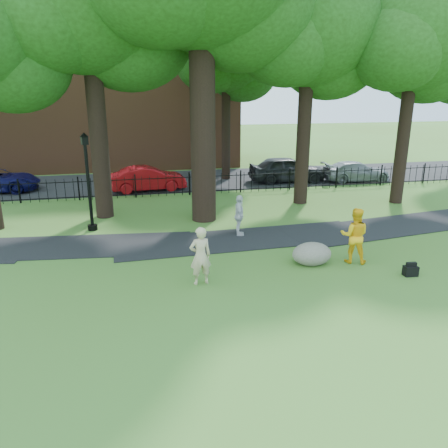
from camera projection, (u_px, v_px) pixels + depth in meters
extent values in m
plane|color=#456824|center=(241.00, 282.00, 13.66)|extent=(120.00, 120.00, 0.00)
cube|color=black|center=(242.00, 240.00, 17.50)|extent=(36.07, 3.85, 0.03)
cube|color=black|center=(181.00, 181.00, 28.60)|extent=(80.00, 7.00, 0.02)
cube|color=black|center=(189.00, 177.00, 24.56)|extent=(44.00, 0.04, 0.04)
cube|color=black|center=(189.00, 192.00, 24.81)|extent=(44.00, 0.04, 0.04)
cube|color=brown|center=(115.00, 86.00, 33.48)|extent=(18.00, 8.00, 12.00)
cylinder|color=black|center=(202.00, 102.00, 18.63)|extent=(1.10, 1.10, 10.50)
ellipsoid|color=#1D3C10|center=(240.00, 3.00, 18.78)|extent=(6.72, 6.72, 5.71)
ellipsoid|color=#1D3C10|center=(12.00, 62.00, 17.80)|extent=(4.80, 4.80, 4.08)
cylinder|color=black|center=(97.00, 118.00, 19.34)|extent=(0.80, 0.80, 9.10)
ellipsoid|color=#1D3C10|center=(129.00, 35.00, 19.46)|extent=(5.76, 5.76, 4.90)
ellipsoid|color=#1D3C10|center=(49.00, 15.00, 17.18)|extent=(5.40, 5.40, 4.59)
cylinder|color=black|center=(304.00, 122.00, 21.91)|extent=(0.70, 0.70, 8.40)
ellipsoid|color=#1D3C10|center=(309.00, 25.00, 20.59)|extent=(6.60, 6.60, 5.61)
ellipsoid|color=#1D3C10|center=(329.00, 54.00, 22.01)|extent=(5.28, 5.28, 4.49)
ellipsoid|color=#1D3C10|center=(287.00, 40.00, 19.92)|extent=(4.95, 4.95, 4.21)
cylinder|color=black|center=(405.00, 125.00, 22.03)|extent=(0.64, 0.64, 8.05)
ellipsoid|color=#1D3C10|center=(416.00, 34.00, 20.76)|extent=(6.20, 6.20, 5.27)
ellipsoid|color=#1D3C10|center=(428.00, 61.00, 22.10)|extent=(4.96, 4.96, 4.22)
ellipsoid|color=#1D3C10|center=(398.00, 48.00, 20.14)|extent=(4.65, 4.65, 3.95)
imported|color=#CCB38C|center=(200.00, 256.00, 13.29)|extent=(0.72, 0.52, 1.85)
imported|color=yellow|center=(354.00, 236.00, 14.98)|extent=(1.17, 1.08, 1.95)
imported|color=silver|center=(239.00, 216.00, 17.73)|extent=(0.62, 1.07, 1.71)
ellipsoid|color=slate|center=(312.00, 252.00, 15.02)|extent=(1.61, 1.38, 0.80)
cylinder|color=black|center=(89.00, 188.00, 18.17)|extent=(0.14, 0.14, 3.63)
cylinder|color=black|center=(93.00, 227.00, 18.68)|extent=(0.41, 0.41, 0.23)
cube|color=black|center=(84.00, 140.00, 17.58)|extent=(0.32, 0.32, 0.34)
cone|color=black|center=(84.00, 135.00, 17.51)|extent=(0.36, 0.36, 0.18)
cube|color=black|center=(410.00, 271.00, 14.10)|extent=(0.46, 0.30, 0.33)
cube|color=maroon|center=(317.00, 259.00, 15.12)|extent=(0.44, 0.33, 0.27)
imported|color=#A50C12|center=(148.00, 179.00, 25.65)|extent=(4.51, 1.95, 1.44)
imported|color=black|center=(287.00, 169.00, 28.08)|extent=(4.93, 2.16, 1.65)
imported|color=gray|center=(356.00, 171.00, 28.32)|extent=(4.49, 2.04, 1.27)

